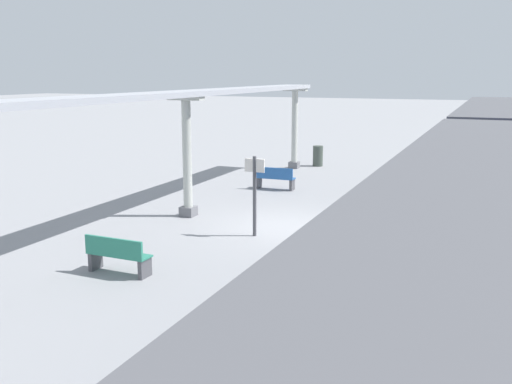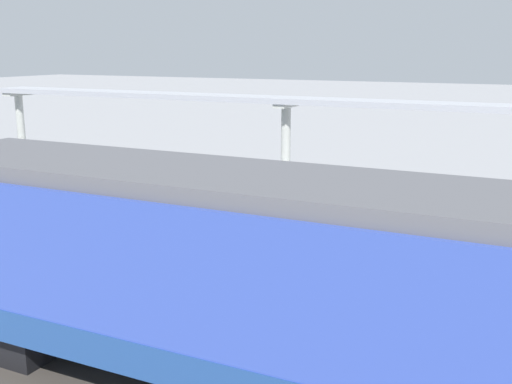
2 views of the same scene
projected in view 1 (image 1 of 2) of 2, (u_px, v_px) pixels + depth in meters
ground_plane at (291, 228)px, 16.87m from camera, size 176.00×176.00×0.00m
tactile_edge_strip at (422, 241)px, 15.49m from camera, size 0.44×26.82×0.01m
trackbed at (496, 249)px, 14.81m from camera, size 3.20×38.82×0.01m
train_near_carriage at (502, 161)px, 17.22m from camera, size 2.65×11.34×3.48m
train_far_carriage at (500, 309)px, 6.43m from camera, size 2.65×11.34×3.48m
canopy_pillar_nearest at (295, 128)px, 27.08m from camera, size 1.10×0.44×3.69m
canopy_pillar_second at (187, 156)px, 17.88m from camera, size 1.10×0.44×3.69m
canopy_beam at (182, 94)px, 17.33m from camera, size 1.20×21.51×0.16m
bench_near_end at (117, 255)px, 12.88m from camera, size 1.51×0.48×0.86m
bench_mid_platform at (275, 178)px, 22.33m from camera, size 1.51×0.47×0.86m
trash_bin at (318, 156)px, 27.97m from camera, size 0.48×0.48×0.97m
platform_info_sign at (255, 188)px, 15.77m from camera, size 0.56×0.10×2.20m
passenger_waiting_near_edge at (411, 172)px, 20.33m from camera, size 0.42×0.50×1.60m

